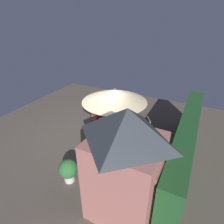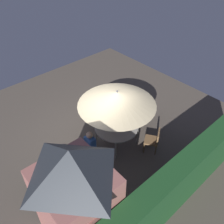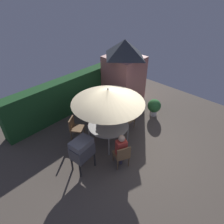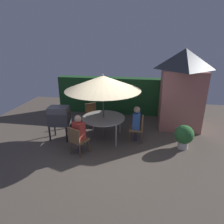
{
  "view_description": "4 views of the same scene",
  "coord_description": "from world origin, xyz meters",
  "px_view_note": "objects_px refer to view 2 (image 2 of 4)",
  "views": [
    {
      "loc": [
        5.66,
        3.58,
        4.7
      ],
      "look_at": [
        -0.38,
        0.55,
        1.21
      ],
      "focal_mm": 29.81,
      "sensor_mm": 36.0,
      "label": 1
    },
    {
      "loc": [
        3.93,
        5.14,
        6.44
      ],
      "look_at": [
        -0.45,
        0.28,
        1.09
      ],
      "focal_mm": 38.59,
      "sensor_mm": 36.0,
      "label": 2
    },
    {
      "loc": [
        -4.31,
        -3.25,
        5.26
      ],
      "look_at": [
        -0.07,
        0.72,
        1.26
      ],
      "focal_mm": 31.33,
      "sensor_mm": 36.0,
      "label": 3
    },
    {
      "loc": [
        1.04,
        -5.44,
        3.3
      ],
      "look_at": [
        0.14,
        0.07,
        1.25
      ],
      "focal_mm": 31.19,
      "sensor_mm": 36.0,
      "label": 4
    }
  ],
  "objects_px": {
    "patio_umbrella": "(117,98)",
    "chair_far_side": "(89,150)",
    "chair_toward_hedge": "(154,139)",
    "chair_near_shed": "(107,110)",
    "person_in_blue": "(90,143)",
    "person_in_red": "(107,106)",
    "garden_shed": "(76,195)",
    "bbq_grill": "(140,104)",
    "potted_plant_by_shed": "(45,171)",
    "patio_table": "(116,128)"
  },
  "relations": [
    {
      "from": "patio_umbrella",
      "to": "chair_far_side",
      "type": "xyz_separation_m",
      "value": [
        1.23,
        -0.01,
        -1.49
      ]
    },
    {
      "from": "patio_umbrella",
      "to": "chair_toward_hedge",
      "type": "xyz_separation_m",
      "value": [
        -0.73,
        1.1,
        -1.49
      ]
    },
    {
      "from": "chair_near_shed",
      "to": "person_in_blue",
      "type": "relative_size",
      "value": 0.71
    },
    {
      "from": "person_in_red",
      "to": "garden_shed",
      "type": "bearing_deg",
      "value": 39.53
    },
    {
      "from": "person_in_red",
      "to": "bbq_grill",
      "type": "bearing_deg",
      "value": 140.64
    },
    {
      "from": "chair_toward_hedge",
      "to": "person_in_red",
      "type": "height_order",
      "value": "person_in_red"
    },
    {
      "from": "patio_umbrella",
      "to": "bbq_grill",
      "type": "xyz_separation_m",
      "value": [
        -1.5,
        -0.3,
        -1.16
      ]
    },
    {
      "from": "chair_far_side",
      "to": "potted_plant_by_shed",
      "type": "bearing_deg",
      "value": -10.68
    },
    {
      "from": "chair_near_shed",
      "to": "person_in_red",
      "type": "height_order",
      "value": "person_in_red"
    },
    {
      "from": "patio_table",
      "to": "bbq_grill",
      "type": "distance_m",
      "value": 1.53
    },
    {
      "from": "bbq_grill",
      "to": "person_in_blue",
      "type": "height_order",
      "value": "person_in_blue"
    },
    {
      "from": "bbq_grill",
      "to": "chair_near_shed",
      "type": "distance_m",
      "value": 1.32
    },
    {
      "from": "patio_umbrella",
      "to": "chair_far_side",
      "type": "height_order",
      "value": "patio_umbrella"
    },
    {
      "from": "garden_shed",
      "to": "chair_near_shed",
      "type": "bearing_deg",
      "value": -140.0
    },
    {
      "from": "patio_table",
      "to": "patio_umbrella",
      "type": "height_order",
      "value": "patio_umbrella"
    },
    {
      "from": "patio_table",
      "to": "chair_far_side",
      "type": "bearing_deg",
      "value": -0.44
    },
    {
      "from": "bbq_grill",
      "to": "potted_plant_by_shed",
      "type": "relative_size",
      "value": 1.51
    },
    {
      "from": "chair_toward_hedge",
      "to": "bbq_grill",
      "type": "bearing_deg",
      "value": -118.92
    },
    {
      "from": "chair_far_side",
      "to": "potted_plant_by_shed",
      "type": "relative_size",
      "value": 1.13
    },
    {
      "from": "chair_near_shed",
      "to": "garden_shed",
      "type": "bearing_deg",
      "value": 40.0
    },
    {
      "from": "potted_plant_by_shed",
      "to": "person_in_blue",
      "type": "xyz_separation_m",
      "value": [
        -1.54,
        0.28,
        0.33
      ]
    },
    {
      "from": "bbq_grill",
      "to": "person_in_red",
      "type": "relative_size",
      "value": 0.95
    },
    {
      "from": "garden_shed",
      "to": "bbq_grill",
      "type": "xyz_separation_m",
      "value": [
        -4.29,
        -1.95,
        -0.71
      ]
    },
    {
      "from": "chair_toward_hedge",
      "to": "garden_shed",
      "type": "bearing_deg",
      "value": 8.79
    },
    {
      "from": "garden_shed",
      "to": "person_in_blue",
      "type": "xyz_separation_m",
      "value": [
        -1.64,
        -1.65,
        -0.78
      ]
    },
    {
      "from": "chair_near_shed",
      "to": "person_in_blue",
      "type": "bearing_deg",
      "value": 34.14
    },
    {
      "from": "garden_shed",
      "to": "chair_toward_hedge",
      "type": "bearing_deg",
      "value": -171.21
    },
    {
      "from": "patio_umbrella",
      "to": "chair_near_shed",
      "type": "xyz_separation_m",
      "value": [
        -0.57,
        -1.17,
        -1.49
      ]
    },
    {
      "from": "chair_near_shed",
      "to": "potted_plant_by_shed",
      "type": "distance_m",
      "value": 3.38
    },
    {
      "from": "garden_shed",
      "to": "chair_far_side",
      "type": "distance_m",
      "value": 2.5
    },
    {
      "from": "chair_far_side",
      "to": "patio_umbrella",
      "type": "bearing_deg",
      "value": 179.56
    },
    {
      "from": "garden_shed",
      "to": "person_in_red",
      "type": "bearing_deg",
      "value": -140.47
    },
    {
      "from": "garden_shed",
      "to": "bbq_grill",
      "type": "distance_m",
      "value": 4.76
    },
    {
      "from": "chair_near_shed",
      "to": "chair_far_side",
      "type": "relative_size",
      "value": 1.0
    },
    {
      "from": "potted_plant_by_shed",
      "to": "chair_far_side",
      "type": "bearing_deg",
      "value": 169.32
    },
    {
      "from": "person_in_blue",
      "to": "patio_umbrella",
      "type": "bearing_deg",
      "value": 179.56
    },
    {
      "from": "chair_near_shed",
      "to": "potted_plant_by_shed",
      "type": "xyz_separation_m",
      "value": [
        3.26,
        0.89,
        -0.06
      ]
    },
    {
      "from": "patio_table",
      "to": "person_in_blue",
      "type": "height_order",
      "value": "person_in_blue"
    },
    {
      "from": "person_in_red",
      "to": "person_in_blue",
      "type": "height_order",
      "value": "same"
    },
    {
      "from": "patio_table",
      "to": "person_in_blue",
      "type": "distance_m",
      "value": 1.15
    },
    {
      "from": "patio_table",
      "to": "chair_toward_hedge",
      "type": "relative_size",
      "value": 1.66
    },
    {
      "from": "patio_table",
      "to": "chair_toward_hedge",
      "type": "height_order",
      "value": "chair_toward_hedge"
    },
    {
      "from": "bbq_grill",
      "to": "chair_toward_hedge",
      "type": "distance_m",
      "value": 1.64
    },
    {
      "from": "garden_shed",
      "to": "patio_table",
      "type": "height_order",
      "value": "garden_shed"
    },
    {
      "from": "chair_near_shed",
      "to": "chair_toward_hedge",
      "type": "xyz_separation_m",
      "value": [
        -0.15,
        2.27,
        0.0
      ]
    },
    {
      "from": "bbq_grill",
      "to": "person_in_red",
      "type": "height_order",
      "value": "person_in_red"
    },
    {
      "from": "garden_shed",
      "to": "chair_toward_hedge",
      "type": "xyz_separation_m",
      "value": [
        -3.51,
        -0.54,
        -1.04
      ]
    },
    {
      "from": "bbq_grill",
      "to": "chair_near_shed",
      "type": "xyz_separation_m",
      "value": [
        0.93,
        -0.87,
        -0.33
      ]
    },
    {
      "from": "bbq_grill",
      "to": "person_in_blue",
      "type": "xyz_separation_m",
      "value": [
        2.65,
        0.29,
        -0.06
      ]
    },
    {
      "from": "potted_plant_by_shed",
      "to": "person_in_blue",
      "type": "distance_m",
      "value": 1.6
    }
  ]
}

